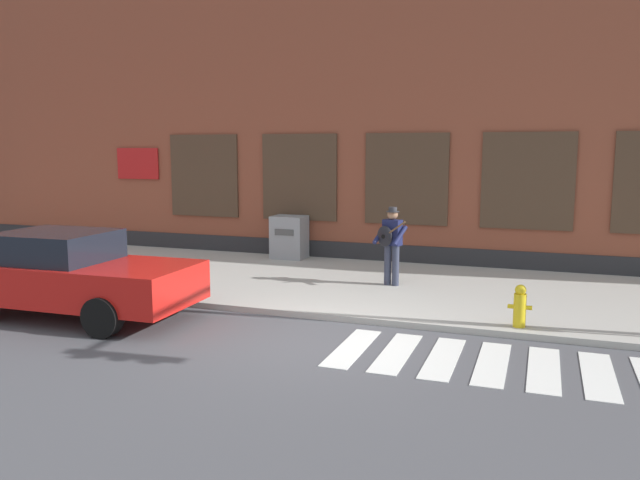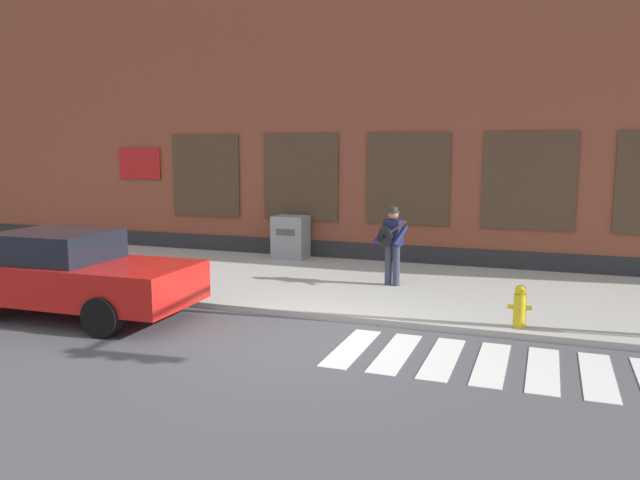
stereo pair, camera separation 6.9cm
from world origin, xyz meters
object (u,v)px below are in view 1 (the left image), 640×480
at_px(red_car, 67,274).
at_px(busker, 391,241).
at_px(fire_hydrant, 520,306).
at_px(utility_box, 289,237).

height_order(red_car, busker, busker).
xyz_separation_m(busker, fire_hydrant, (2.71, -2.36, -0.61)).
bearing_deg(busker, utility_box, 144.53).
xyz_separation_m(red_car, utility_box, (1.64, 6.35, -0.10)).
bearing_deg(utility_box, fire_hydrant, -38.11).
bearing_deg(red_car, fire_hydrant, 12.11).
bearing_deg(busker, red_car, -140.97).
xyz_separation_m(red_car, fire_hydrant, (7.65, 1.64, -0.31)).
bearing_deg(utility_box, busker, -35.47).
relative_size(busker, utility_box, 1.48).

